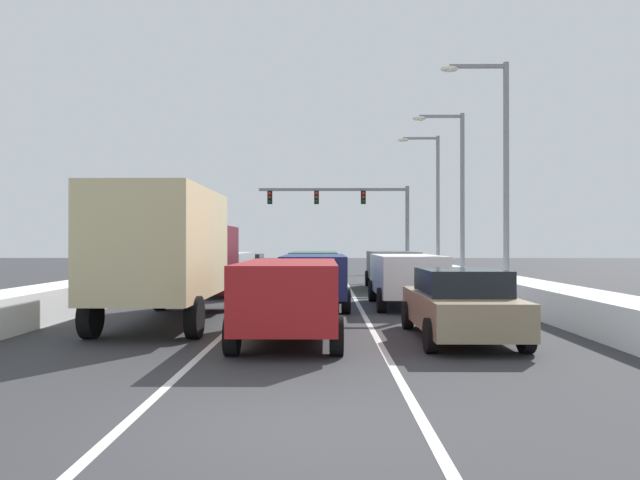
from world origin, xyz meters
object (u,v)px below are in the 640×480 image
at_px(suv_navy_center_lane_second, 314,276).
at_px(sedan_gray_left_lane_third, 246,268).
at_px(sedan_tan_right_lane_nearest, 460,304).
at_px(suv_green_center_lane_third, 314,267).
at_px(suv_charcoal_right_lane_third, 392,266).
at_px(suv_silver_left_lane_second, 223,269).
at_px(suv_red_center_lane_nearest, 290,292).
at_px(traffic_light_gantry, 355,206).
at_px(suv_white_right_lane_second, 406,275).
at_px(box_truck_left_lane_nearest, 172,249).
at_px(street_lamp_right_near, 498,158).
at_px(street_lamp_right_far, 433,193).
at_px(street_lamp_right_mid, 456,182).

relative_size(suv_navy_center_lane_second, sedan_gray_left_lane_third, 1.09).
xyz_separation_m(sedan_tan_right_lane_nearest, suv_green_center_lane_third, (-3.33, 12.99, 0.25)).
height_order(suv_charcoal_right_lane_third, suv_silver_left_lane_second, same).
height_order(sedan_tan_right_lane_nearest, sedan_gray_left_lane_third, same).
bearing_deg(sedan_tan_right_lane_nearest, suv_silver_left_lane_second, 122.24).
distance_m(suv_red_center_lane_nearest, sedan_gray_left_lane_third, 17.85).
xyz_separation_m(suv_green_center_lane_third, traffic_light_gantry, (2.65, 17.36, 3.72)).
bearing_deg(suv_red_center_lane_nearest, suv_green_center_lane_third, 88.73).
bearing_deg(suv_white_right_lane_second, sedan_tan_right_lane_nearest, -87.99).
distance_m(box_truck_left_lane_nearest, street_lamp_right_near, 13.64).
height_order(sedan_tan_right_lane_nearest, suv_silver_left_lane_second, suv_silver_left_lane_second).
relative_size(suv_navy_center_lane_second, box_truck_left_lane_nearest, 0.68).
relative_size(traffic_light_gantry, street_lamp_right_far, 1.23).
height_order(suv_charcoal_right_lane_third, suv_navy_center_lane_second, same).
bearing_deg(suv_silver_left_lane_second, street_lamp_right_mid, 31.68).
bearing_deg(suv_green_center_lane_third, sedan_tan_right_lane_nearest, -75.62).
relative_size(box_truck_left_lane_nearest, street_lamp_right_near, 0.79).
distance_m(suv_charcoal_right_lane_third, street_lamp_right_mid, 6.62).
bearing_deg(suv_green_center_lane_third, suv_white_right_lane_second, -64.12).
bearing_deg(suv_navy_center_lane_second, suv_silver_left_lane_second, 128.81).
bearing_deg(suv_charcoal_right_lane_third, suv_red_center_lane_nearest, -105.01).
relative_size(suv_white_right_lane_second, street_lamp_right_far, 0.55).
relative_size(suv_white_right_lane_second, suv_red_center_lane_nearest, 1.00).
relative_size(suv_charcoal_right_lane_third, street_lamp_right_far, 0.55).
xyz_separation_m(sedan_tan_right_lane_nearest, suv_silver_left_lane_second, (-6.93, 10.98, 0.25)).
relative_size(sedan_tan_right_lane_nearest, suv_red_center_lane_nearest, 0.92).
relative_size(sedan_tan_right_lane_nearest, suv_white_right_lane_second, 0.92).
distance_m(suv_charcoal_right_lane_third, sedan_gray_left_lane_third, 7.84).
bearing_deg(box_truck_left_lane_nearest, suv_navy_center_lane_second, 46.64).
xyz_separation_m(suv_red_center_lane_nearest, suv_navy_center_lane_second, (0.41, 6.47, 0.00)).
distance_m(traffic_light_gantry, street_lamp_right_mid, 13.51).
height_order(box_truck_left_lane_nearest, sedan_gray_left_lane_third, box_truck_left_lane_nearest).
relative_size(suv_charcoal_right_lane_third, street_lamp_right_mid, 0.56).
relative_size(suv_red_center_lane_nearest, suv_green_center_lane_third, 1.00).
bearing_deg(suv_charcoal_right_lane_third, street_lamp_right_far, 70.70).
xyz_separation_m(sedan_tan_right_lane_nearest, street_lamp_right_far, (3.98, 24.90, 4.49)).
bearing_deg(suv_green_center_lane_third, street_lamp_right_near, -20.29).
xyz_separation_m(street_lamp_right_near, street_lamp_right_far, (0.15, 14.56, -0.11)).
bearing_deg(suv_silver_left_lane_second, suv_charcoal_right_lane_third, 22.97).
height_order(sedan_gray_left_lane_third, traffic_light_gantry, traffic_light_gantry).
distance_m(suv_white_right_lane_second, suv_navy_center_lane_second, 2.99).
relative_size(box_truck_left_lane_nearest, street_lamp_right_far, 0.81).
bearing_deg(suv_silver_left_lane_second, traffic_light_gantry, 72.12).
distance_m(suv_navy_center_lane_second, traffic_light_gantry, 24.41).
xyz_separation_m(sedan_tan_right_lane_nearest, suv_navy_center_lane_second, (-3.21, 6.36, 0.25)).
height_order(suv_green_center_lane_third, traffic_light_gantry, traffic_light_gantry).
height_order(suv_white_right_lane_second, traffic_light_gantry, traffic_light_gantry).
distance_m(sedan_tan_right_lane_nearest, suv_red_center_lane_nearest, 3.63).
bearing_deg(box_truck_left_lane_nearest, suv_charcoal_right_lane_third, 58.64).
bearing_deg(sedan_tan_right_lane_nearest, sedan_gray_left_lane_third, 111.52).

